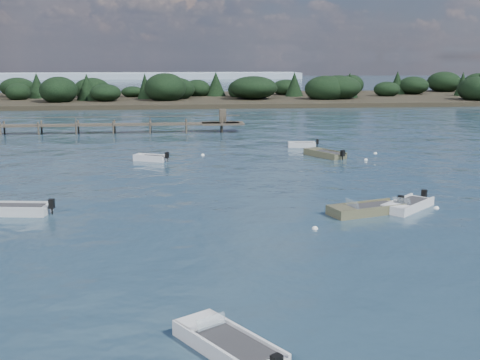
{
  "coord_description": "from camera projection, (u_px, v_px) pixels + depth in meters",
  "views": [
    {
      "loc": [
        -1.61,
        -24.16,
        8.88
      ],
      "look_at": [
        2.46,
        14.0,
        1.0
      ],
      "focal_mm": 45.0,
      "sensor_mm": 36.0,
      "label": 1
    }
  ],
  "objects": [
    {
      "name": "tender_far_white",
      "position": [
        150.0,
        159.0,
        52.25
      ],
      "size": [
        3.15,
        2.22,
        1.08
      ],
      "color": "silver",
      "rests_on": "ground"
    },
    {
      "name": "far_headland",
      "position": [
        304.0,
        91.0,
        125.09
      ],
      "size": [
        190.0,
        40.0,
        5.8
      ],
      "color": "black",
      "rests_on": "ground"
    },
    {
      "name": "buoy_d",
      "position": [
        436.0,
        209.0,
        35.81
      ],
      "size": [
        0.32,
        0.32,
        0.32
      ],
      "primitive_type": "sphere",
      "color": "silver",
      "rests_on": "ground"
    },
    {
      "name": "tender_far_grey_b",
      "position": [
        302.0,
        146.0,
        60.17
      ],
      "size": [
        3.1,
        1.4,
        1.05
      ],
      "color": "#ACB2B4",
      "rests_on": "ground"
    },
    {
      "name": "buoy_b",
      "position": [
        315.0,
        229.0,
        31.58
      ],
      "size": [
        0.32,
        0.32,
        0.32
      ],
      "primitive_type": "sphere",
      "color": "silver",
      "rests_on": "ground"
    },
    {
      "name": "dinghy_mid_white_a",
      "position": [
        366.0,
        211.0,
        34.7
      ],
      "size": [
        4.86,
        2.9,
        1.12
      ],
      "color": "brown",
      "rests_on": "ground"
    },
    {
      "name": "buoy_extra_b",
      "position": [
        375.0,
        154.0,
        56.12
      ],
      "size": [
        0.32,
        0.32,
        0.32
      ],
      "primitive_type": "sphere",
      "color": "silver",
      "rests_on": "ground"
    },
    {
      "name": "dinghy_extra_a",
      "position": [
        325.0,
        155.0,
        54.48
      ],
      "size": [
        3.33,
        4.4,
        1.13
      ],
      "color": "brown",
      "rests_on": "ground"
    },
    {
      "name": "buoy_extra_a",
      "position": [
        366.0,
        160.0,
        52.62
      ],
      "size": [
        0.32,
        0.32,
        0.32
      ],
      "primitive_type": "sphere",
      "color": "silver",
      "rests_on": "ground"
    },
    {
      "name": "ground",
      "position": [
        188.0,
        122.0,
        83.92
      ],
      "size": [
        400.0,
        400.0,
        0.0
      ],
      "primitive_type": "plane",
      "color": "#182B39",
      "rests_on": "ground"
    },
    {
      "name": "buoy_e",
      "position": [
        203.0,
        155.0,
        55.21
      ],
      "size": [
        0.32,
        0.32,
        0.32
      ],
      "primitive_type": "sphere",
      "color": "silver",
      "rests_on": "ground"
    },
    {
      "name": "jetty",
      "position": [
        2.0,
        126.0,
        69.77
      ],
      "size": [
        64.5,
        3.2,
        3.4
      ],
      "color": "#453E33",
      "rests_on": "ground"
    },
    {
      "name": "dinghy_near_olive",
      "position": [
        228.0,
        347.0,
        18.45
      ],
      "size": [
        3.42,
        4.22,
        1.06
      ],
      "color": "silver",
      "rests_on": "ground"
    },
    {
      "name": "dinghy_mid_white_b",
      "position": [
        408.0,
        207.0,
        35.71
      ],
      "size": [
        3.96,
        3.83,
        1.08
      ],
      "color": "silver",
      "rests_on": "ground"
    },
    {
      "name": "dinghy_mid_grey",
      "position": [
        13.0,
        211.0,
        34.63
      ],
      "size": [
        4.62,
        2.2,
        1.15
      ],
      "color": "#ACB2B4",
      "rests_on": "ground"
    }
  ]
}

